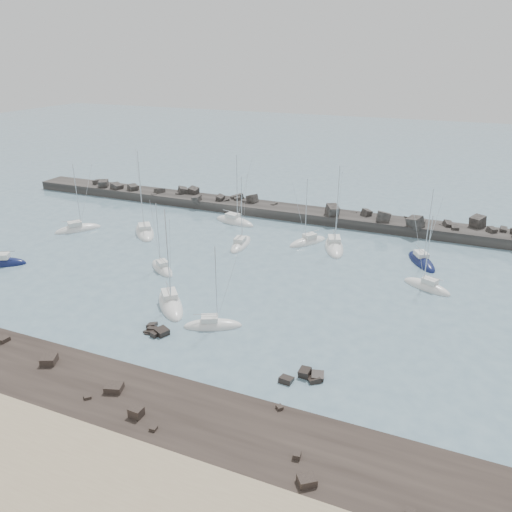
{
  "coord_description": "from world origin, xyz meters",
  "views": [
    {
      "loc": [
        25.73,
        -50.99,
        30.48
      ],
      "look_at": [
        -0.85,
        12.0,
        2.08
      ],
      "focal_mm": 35.0,
      "sensor_mm": 36.0,
      "label": 1
    }
  ],
  "objects_px": {
    "sailboat_0": "(78,230)",
    "sailboat_5": "(162,269)",
    "sailboat_8": "(421,262)",
    "sailboat_14": "(334,247)",
    "sailboat_1": "(145,232)",
    "sailboat_9": "(427,287)",
    "sailboat_7": "(213,326)",
    "sailboat_3": "(241,245)",
    "sailboat_13": "(171,304)",
    "sailboat_2": "(1,264)",
    "sailboat_4": "(235,222)",
    "sailboat_6": "(308,242)"
  },
  "relations": [
    {
      "from": "sailboat_13",
      "to": "sailboat_8",
      "type": "bearing_deg",
      "value": 43.77
    },
    {
      "from": "sailboat_2",
      "to": "sailboat_13",
      "type": "height_order",
      "value": "sailboat_13"
    },
    {
      "from": "sailboat_7",
      "to": "sailboat_14",
      "type": "xyz_separation_m",
      "value": [
        6.82,
        30.43,
        0.02
      ]
    },
    {
      "from": "sailboat_8",
      "to": "sailboat_5",
      "type": "bearing_deg",
      "value": -153.38
    },
    {
      "from": "sailboat_14",
      "to": "sailboat_4",
      "type": "bearing_deg",
      "value": 165.32
    },
    {
      "from": "sailboat_1",
      "to": "sailboat_6",
      "type": "height_order",
      "value": "sailboat_1"
    },
    {
      "from": "sailboat_2",
      "to": "sailboat_3",
      "type": "height_order",
      "value": "sailboat_3"
    },
    {
      "from": "sailboat_5",
      "to": "sailboat_13",
      "type": "height_order",
      "value": "sailboat_13"
    },
    {
      "from": "sailboat_7",
      "to": "sailboat_9",
      "type": "xyz_separation_m",
      "value": [
        22.45,
        20.71,
        0.01
      ]
    },
    {
      "from": "sailboat_4",
      "to": "sailboat_9",
      "type": "relative_size",
      "value": 1.24
    },
    {
      "from": "sailboat_3",
      "to": "sailboat_13",
      "type": "distance_m",
      "value": 22.88
    },
    {
      "from": "sailboat_8",
      "to": "sailboat_9",
      "type": "relative_size",
      "value": 1.14
    },
    {
      "from": "sailboat_4",
      "to": "sailboat_5",
      "type": "bearing_deg",
      "value": -91.63
    },
    {
      "from": "sailboat_4",
      "to": "sailboat_9",
      "type": "xyz_separation_m",
      "value": [
        36.44,
        -15.17,
        -0.0
      ]
    },
    {
      "from": "sailboat_13",
      "to": "sailboat_14",
      "type": "xyz_separation_m",
      "value": [
        14.24,
        27.83,
        -0.01
      ]
    },
    {
      "from": "sailboat_3",
      "to": "sailboat_7",
      "type": "xyz_separation_m",
      "value": [
        7.94,
        -25.47,
        -0.0
      ]
    },
    {
      "from": "sailboat_1",
      "to": "sailboat_5",
      "type": "height_order",
      "value": "sailboat_1"
    },
    {
      "from": "sailboat_3",
      "to": "sailboat_7",
      "type": "relative_size",
      "value": 1.13
    },
    {
      "from": "sailboat_7",
      "to": "sailboat_8",
      "type": "xyz_separation_m",
      "value": [
        20.81,
        29.65,
        0.01
      ]
    },
    {
      "from": "sailboat_0",
      "to": "sailboat_8",
      "type": "height_order",
      "value": "sailboat_0"
    },
    {
      "from": "sailboat_6",
      "to": "sailboat_14",
      "type": "distance_m",
      "value": 4.75
    },
    {
      "from": "sailboat_8",
      "to": "sailboat_14",
      "type": "bearing_deg",
      "value": 176.81
    },
    {
      "from": "sailboat_5",
      "to": "sailboat_9",
      "type": "xyz_separation_m",
      "value": [
        37.12,
        8.84,
        0.0
      ]
    },
    {
      "from": "sailboat_4",
      "to": "sailboat_9",
      "type": "bearing_deg",
      "value": -22.61
    },
    {
      "from": "sailboat_7",
      "to": "sailboat_6",
      "type": "bearing_deg",
      "value": 86.13
    },
    {
      "from": "sailboat_0",
      "to": "sailboat_14",
      "type": "relative_size",
      "value": 0.86
    },
    {
      "from": "sailboat_4",
      "to": "sailboat_13",
      "type": "relative_size",
      "value": 0.98
    },
    {
      "from": "sailboat_8",
      "to": "sailboat_13",
      "type": "relative_size",
      "value": 0.9
    },
    {
      "from": "sailboat_0",
      "to": "sailboat_6",
      "type": "xyz_separation_m",
      "value": [
        40.47,
        10.16,
        -0.01
      ]
    },
    {
      "from": "sailboat_1",
      "to": "sailboat_4",
      "type": "xyz_separation_m",
      "value": [
        12.41,
        11.47,
        0.0
      ]
    },
    {
      "from": "sailboat_14",
      "to": "sailboat_13",
      "type": "bearing_deg",
      "value": -117.1
    },
    {
      "from": "sailboat_3",
      "to": "sailboat_6",
      "type": "bearing_deg",
      "value": 28.62
    },
    {
      "from": "sailboat_6",
      "to": "sailboat_9",
      "type": "xyz_separation_m",
      "value": [
        20.36,
        -10.23,
        0.0
      ]
    },
    {
      "from": "sailboat_2",
      "to": "sailboat_4",
      "type": "height_order",
      "value": "sailboat_4"
    },
    {
      "from": "sailboat_1",
      "to": "sailboat_3",
      "type": "bearing_deg",
      "value": 3.28
    },
    {
      "from": "sailboat_1",
      "to": "sailboat_9",
      "type": "xyz_separation_m",
      "value": [
        48.84,
        -3.7,
        0.0
      ]
    },
    {
      "from": "sailboat_0",
      "to": "sailboat_5",
      "type": "relative_size",
      "value": 1.19
    },
    {
      "from": "sailboat_3",
      "to": "sailboat_4",
      "type": "relative_size",
      "value": 0.9
    },
    {
      "from": "sailboat_7",
      "to": "sailboat_9",
      "type": "distance_m",
      "value": 30.55
    },
    {
      "from": "sailboat_6",
      "to": "sailboat_8",
      "type": "distance_m",
      "value": 18.77
    },
    {
      "from": "sailboat_1",
      "to": "sailboat_3",
      "type": "height_order",
      "value": "sailboat_1"
    },
    {
      "from": "sailboat_5",
      "to": "sailboat_6",
      "type": "bearing_deg",
      "value": 48.7
    },
    {
      "from": "sailboat_5",
      "to": "sailboat_14",
      "type": "relative_size",
      "value": 0.73
    },
    {
      "from": "sailboat_1",
      "to": "sailboat_2",
      "type": "height_order",
      "value": "sailboat_1"
    },
    {
      "from": "sailboat_3",
      "to": "sailboat_6",
      "type": "xyz_separation_m",
      "value": [
        10.03,
        5.47,
        0.01
      ]
    },
    {
      "from": "sailboat_3",
      "to": "sailboat_6",
      "type": "relative_size",
      "value": 1.03
    },
    {
      "from": "sailboat_2",
      "to": "sailboat_5",
      "type": "xyz_separation_m",
      "value": [
        23.75,
        8.07,
        -0.02
      ]
    },
    {
      "from": "sailboat_9",
      "to": "sailboat_7",
      "type": "bearing_deg",
      "value": -137.31
    },
    {
      "from": "sailboat_0",
      "to": "sailboat_7",
      "type": "distance_m",
      "value": 43.65
    },
    {
      "from": "sailboat_1",
      "to": "sailboat_14",
      "type": "xyz_separation_m",
      "value": [
        33.2,
        6.02,
        0.01
      ]
    }
  ]
}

